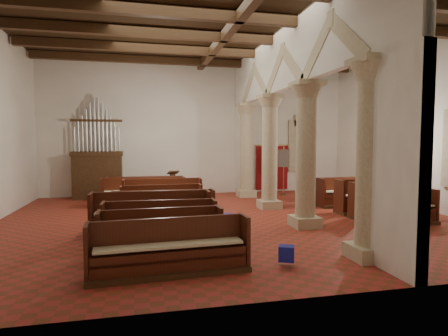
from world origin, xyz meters
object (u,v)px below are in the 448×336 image
(lectern, at_px, (173,185))
(nave_pew_0, at_px, (170,256))
(processional_banner, at_px, (284,178))
(aisle_pew_0, at_px, (403,213))
(pipe_organ, at_px, (98,166))

(lectern, bearing_deg, nave_pew_0, -109.71)
(processional_banner, relative_size, aisle_pew_0, 1.09)
(pipe_organ, relative_size, nave_pew_0, 1.49)
(lectern, bearing_deg, pipe_organ, 165.26)
(pipe_organ, distance_m, nave_pew_0, 10.28)
(lectern, xyz_separation_m, aisle_pew_0, (6.02, -7.35, -0.13))
(lectern, bearing_deg, processional_banner, -24.36)
(lectern, relative_size, nave_pew_0, 0.38)
(nave_pew_0, relative_size, aisle_pew_0, 1.44)
(lectern, relative_size, aisle_pew_0, 0.55)
(processional_banner, height_order, nave_pew_0, processional_banner)
(pipe_organ, distance_m, lectern, 3.30)
(lectern, xyz_separation_m, nave_pew_0, (-0.90, -9.96, -0.14))
(pipe_organ, height_order, aisle_pew_0, pipe_organ)
(nave_pew_0, xyz_separation_m, aisle_pew_0, (6.92, 2.62, 0.01))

